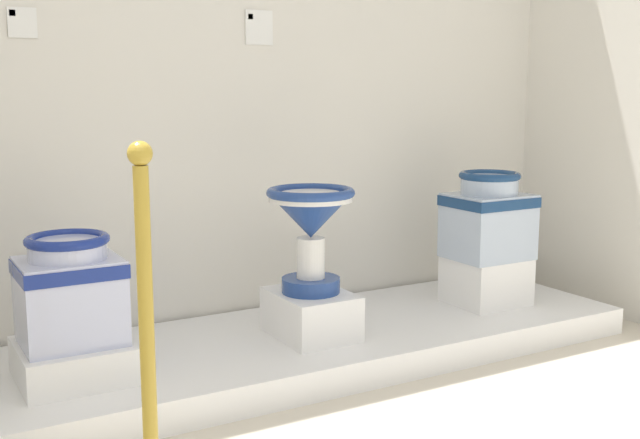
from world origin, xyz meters
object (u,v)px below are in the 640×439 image
info_placard_first (22,22)px  info_placard_second (259,27)px  stanchion_post_near_left (150,414)px  plinth_block_central_ornate (486,280)px  antique_toilet_central_ornate (488,215)px  plinth_block_broad_patterned (74,360)px  antique_toilet_tall_cobalt (311,219)px  antique_toilet_broad_patterned (70,287)px  plinth_block_tall_cobalt (311,314)px

info_placard_first → info_placard_second: size_ratio=0.76×
stanchion_post_near_left → plinth_block_central_ornate: bearing=24.9°
info_placard_first → info_placard_second: (1.04, 0.00, 0.02)m
antique_toilet_central_ornate → plinth_block_broad_patterned: bearing=-179.2°
antique_toilet_tall_cobalt → plinth_block_central_ornate: antique_toilet_tall_cobalt is taller
antique_toilet_central_ornate → antique_toilet_broad_patterned: bearing=-179.2°
plinth_block_broad_patterned → stanchion_post_near_left: (0.00, -0.90, 0.13)m
antique_toilet_central_ornate → antique_toilet_tall_cobalt: bearing=-178.7°
info_placard_second → antique_toilet_broad_patterned: bearing=-152.6°
antique_toilet_tall_cobalt → antique_toilet_central_ornate: size_ratio=1.06×
antique_toilet_broad_patterned → antique_toilet_central_ornate: 2.00m
antique_toilet_broad_patterned → info_placard_second: size_ratio=2.54×
plinth_block_broad_patterned → plinth_block_central_ornate: size_ratio=1.13×
plinth_block_tall_cobalt → antique_toilet_tall_cobalt: 0.41m
plinth_block_central_ornate → stanchion_post_near_left: stanchion_post_near_left is taller
antique_toilet_broad_patterned → info_placard_first: 1.10m
plinth_block_broad_patterned → antique_toilet_central_ornate: antique_toilet_central_ornate is taller
plinth_block_central_ornate → info_placard_second: info_placard_second is taller
stanchion_post_near_left → antique_toilet_central_ornate: bearing=24.9°
antique_toilet_broad_patterned → antique_toilet_tall_cobalt: size_ratio=0.89×
plinth_block_tall_cobalt → stanchion_post_near_left: (-0.99, -0.91, 0.10)m
antique_toilet_central_ornate → info_placard_first: 2.25m
plinth_block_tall_cobalt → plinth_block_central_ornate: (1.00, 0.02, 0.02)m
antique_toilet_central_ornate → info_placard_second: 1.41m
plinth_block_broad_patterned → antique_toilet_tall_cobalt: antique_toilet_tall_cobalt is taller
antique_toilet_central_ornate → stanchion_post_near_left: size_ratio=0.41×
antique_toilet_broad_patterned → info_placard_first: size_ratio=3.36×
plinth_block_broad_patterned → info_placard_second: 1.70m
antique_toilet_broad_patterned → stanchion_post_near_left: stanchion_post_near_left is taller
plinth_block_broad_patterned → antique_toilet_broad_patterned: (0.00, 0.00, 0.27)m
antique_toilet_broad_patterned → info_placard_second: info_placard_second is taller
plinth_block_tall_cobalt → plinth_block_broad_patterned: bearing=-179.8°
plinth_block_tall_cobalt → antique_toilet_central_ornate: antique_toilet_central_ornate is taller
antique_toilet_tall_cobalt → info_placard_first: 1.39m
antique_toilet_tall_cobalt → plinth_block_broad_patterned: bearing=-179.8°
plinth_block_broad_patterned → info_placard_first: size_ratio=3.30×
info_placard_second → stanchion_post_near_left: (-1.01, -1.43, -1.13)m
plinth_block_central_ornate → info_placard_first: info_placard_first is taller
info_placard_first → info_placard_second: bearing=0.0°
plinth_block_broad_patterned → info_placard_second: (1.02, 0.53, 1.26)m
plinth_block_tall_cobalt → antique_toilet_central_ornate: (1.00, 0.02, 0.35)m
info_placard_first → stanchion_post_near_left: bearing=-89.1°
antique_toilet_broad_patterned → antique_toilet_tall_cobalt: antique_toilet_tall_cobalt is taller
plinth_block_central_ornate → info_placard_first: 2.40m
antique_toilet_central_ornate → plinth_block_central_ornate: bearing=-90.0°
antique_toilet_broad_patterned → stanchion_post_near_left: bearing=-89.9°
antique_toilet_tall_cobalt → antique_toilet_central_ornate: (1.00, 0.02, -0.06)m
plinth_block_broad_patterned → antique_toilet_central_ornate: size_ratio=0.92×
info_placard_second → plinth_block_central_ornate: bearing=-27.0°
antique_toilet_central_ornate → info_placard_first: bearing=166.1°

